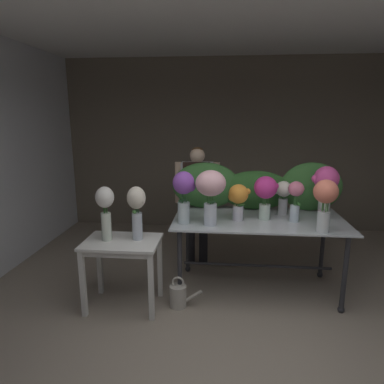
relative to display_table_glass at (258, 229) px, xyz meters
The scene contains 19 objects.
ground_plane 0.88m from the display_table_glass, 125.53° to the left, with size 8.71×8.71×0.00m, color gray.
wall_back 2.48m from the display_table_glass, 96.47° to the left, with size 5.98×0.12×2.99m, color #706656.
wall_left 3.36m from the display_table_glass, behind, with size 0.12×4.08×2.99m, color silver.
ceiling_slab 2.34m from the display_table_glass, 125.53° to the left, with size 6.10×4.08×0.12m, color silver.
display_table_glass is the anchor object (origin of this frame).
side_table_white 1.52m from the display_table_glass, 161.49° to the right, with size 0.78×0.54×0.74m.
florist 1.05m from the display_table_glass, 137.44° to the left, with size 0.60×0.24×1.61m.
foliage_backdrop 0.55m from the display_table_glass, 96.60° to the left, with size 2.05×0.27×0.59m.
vase_ivory_peonies 0.50m from the display_table_glass, 32.29° to the left, with size 0.20×0.18×0.40m.
vase_sunset_ranunculus 0.45m from the display_table_glass, 158.23° to the right, with size 0.24×0.22×0.40m.
vase_magenta_freesia 0.44m from the display_table_glass, 28.83° to the right, with size 0.27×0.25×0.49m.
vase_blush_roses 0.80m from the display_table_glass, 151.88° to the right, with size 0.32×0.32×0.58m.
vase_rosy_hydrangea 0.55m from the display_table_glass, 13.22° to the right, with size 0.17×0.17×0.45m.
vase_coral_carnations 0.85m from the display_table_glass, 34.63° to the right, with size 0.23×0.23×0.53m.
vase_violet_snapdragons 0.97m from the display_table_glass, 162.89° to the right, with size 0.24×0.23×0.56m.
vase_fuchsia_anemones 0.88m from the display_table_glass, ahead, with size 0.30×0.27×0.59m.
vase_white_roses_tall 1.70m from the display_table_glass, 163.18° to the right, with size 0.19×0.19×0.57m.
vase_cream_lisianthus_tall 1.39m from the display_table_glass, 161.50° to the right, with size 0.20×0.19×0.56m.
watering_can 1.15m from the display_table_glass, 152.37° to the right, with size 0.35×0.18×0.34m.
Camera 1 is at (-0.14, -2.07, 2.00)m, focal length 31.36 mm.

